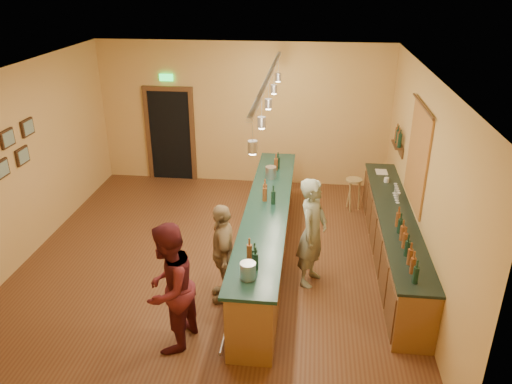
# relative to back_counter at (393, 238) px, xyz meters

# --- Properties ---
(floor) EXTENTS (7.00, 7.00, 0.00)m
(floor) POSITION_rel_back_counter_xyz_m (-2.97, -0.18, -0.49)
(floor) COLOR #562E18
(floor) RESTS_ON ground
(ceiling) EXTENTS (6.50, 7.00, 0.02)m
(ceiling) POSITION_rel_back_counter_xyz_m (-2.97, -0.18, 2.71)
(ceiling) COLOR silver
(ceiling) RESTS_ON wall_back
(wall_back) EXTENTS (6.50, 0.02, 3.20)m
(wall_back) POSITION_rel_back_counter_xyz_m (-2.97, 3.32, 1.11)
(wall_back) COLOR gold
(wall_back) RESTS_ON floor
(wall_front) EXTENTS (6.50, 0.02, 3.20)m
(wall_front) POSITION_rel_back_counter_xyz_m (-2.97, -3.68, 1.11)
(wall_front) COLOR gold
(wall_front) RESTS_ON floor
(wall_left) EXTENTS (0.02, 7.00, 3.20)m
(wall_left) POSITION_rel_back_counter_xyz_m (-6.22, -0.18, 1.11)
(wall_left) COLOR gold
(wall_left) RESTS_ON floor
(wall_right) EXTENTS (0.02, 7.00, 3.20)m
(wall_right) POSITION_rel_back_counter_xyz_m (0.28, -0.18, 1.11)
(wall_right) COLOR gold
(wall_right) RESTS_ON floor
(doorway) EXTENTS (1.15, 0.09, 2.48)m
(doorway) POSITION_rel_back_counter_xyz_m (-4.67, 3.30, 0.64)
(doorway) COLOR black
(doorway) RESTS_ON wall_back
(tapestry) EXTENTS (0.03, 1.40, 1.60)m
(tapestry) POSITION_rel_back_counter_xyz_m (0.26, 0.22, 1.36)
(tapestry) COLOR #99351E
(tapestry) RESTS_ON wall_right
(bottle_shelf) EXTENTS (0.17, 0.55, 0.54)m
(bottle_shelf) POSITION_rel_back_counter_xyz_m (0.20, 1.72, 1.18)
(bottle_shelf) COLOR #482615
(bottle_shelf) RESTS_ON wall_right
(back_counter) EXTENTS (0.60, 4.55, 1.27)m
(back_counter) POSITION_rel_back_counter_xyz_m (0.00, 0.00, 0.00)
(back_counter) COLOR brown
(back_counter) RESTS_ON floor
(tasting_bar) EXTENTS (0.74, 5.10, 1.38)m
(tasting_bar) POSITION_rel_back_counter_xyz_m (-2.10, -0.18, 0.12)
(tasting_bar) COLOR brown
(tasting_bar) RESTS_ON floor
(pendant_track) EXTENTS (0.11, 4.60, 0.50)m
(pendant_track) POSITION_rel_back_counter_xyz_m (-2.10, -0.18, 2.50)
(pendant_track) COLOR silver
(pendant_track) RESTS_ON ceiling
(bartender) EXTENTS (0.62, 0.75, 1.77)m
(bartender) POSITION_rel_back_counter_xyz_m (-1.35, -0.69, 0.40)
(bartender) COLOR gray
(bartender) RESTS_ON floor
(customer_a) EXTENTS (0.85, 0.99, 1.78)m
(customer_a) POSITION_rel_back_counter_xyz_m (-3.15, -2.38, 0.40)
(customer_a) COLOR #59191E
(customer_a) RESTS_ON floor
(customer_b) EXTENTS (0.56, 0.98, 1.56)m
(customer_b) POSITION_rel_back_counter_xyz_m (-2.65, -1.27, 0.29)
(customer_b) COLOR #997A51
(customer_b) RESTS_ON floor
(bar_stool) EXTENTS (0.33, 0.33, 0.69)m
(bar_stool) POSITION_rel_back_counter_xyz_m (-0.52, 2.02, 0.05)
(bar_stool) COLOR #A28349
(bar_stool) RESTS_ON floor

